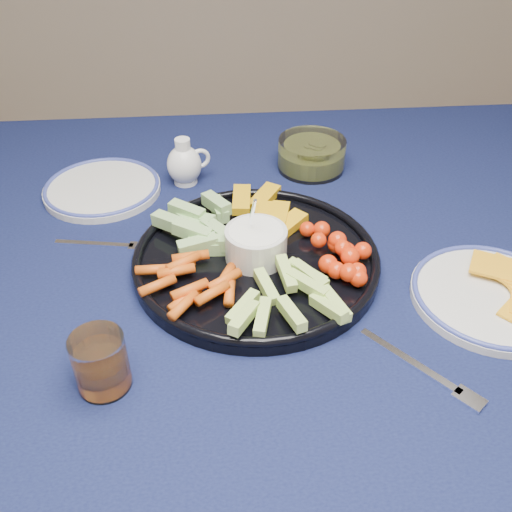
{
  "coord_description": "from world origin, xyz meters",
  "views": [
    {
      "loc": [
        -0.1,
        -0.79,
        1.33
      ],
      "look_at": [
        -0.04,
        -0.07,
        0.77
      ],
      "focal_mm": 40.0,
      "sensor_mm": 36.0,
      "label": 1
    }
  ],
  "objects": [
    {
      "name": "cheese_plate",
      "position": [
        0.3,
        -0.18,
        0.76
      ],
      "size": [
        0.24,
        0.24,
        0.03
      ],
      "color": "silver",
      "rests_on": "dining_table"
    },
    {
      "name": "dining_table",
      "position": [
        0.0,
        0.0,
        0.66
      ],
      "size": [
        1.67,
        1.07,
        0.75
      ],
      "color": "#4D2919",
      "rests_on": "ground"
    },
    {
      "name": "juice_tumbler",
      "position": [
        -0.26,
        -0.3,
        0.78
      ],
      "size": [
        0.07,
        0.07,
        0.08
      ],
      "color": "white",
      "rests_on": "dining_table"
    },
    {
      "name": "side_plate_extra",
      "position": [
        -0.32,
        0.18,
        0.76
      ],
      "size": [
        0.22,
        0.22,
        0.02
      ],
      "color": "silver",
      "rests_on": "dining_table"
    },
    {
      "name": "fork_left",
      "position": [
        -0.29,
        0.01,
        0.75
      ],
      "size": [
        0.16,
        0.04,
        0.0
      ],
      "color": "white",
      "rests_on": "dining_table"
    },
    {
      "name": "creamer_pitcher",
      "position": [
        -0.16,
        0.21,
        0.79
      ],
      "size": [
        0.09,
        0.07,
        0.09
      ],
      "color": "white",
      "rests_on": "dining_table"
    },
    {
      "name": "fork_right",
      "position": [
        0.16,
        -0.31,
        0.75
      ],
      "size": [
        0.13,
        0.15,
        0.0
      ],
      "color": "white",
      "rests_on": "dining_table"
    },
    {
      "name": "crudite_platter",
      "position": [
        -0.05,
        -0.07,
        0.77
      ],
      "size": [
        0.4,
        0.4,
        0.13
      ],
      "color": "black",
      "rests_on": "dining_table"
    },
    {
      "name": "pickle_bowl",
      "position": [
        0.09,
        0.25,
        0.78
      ],
      "size": [
        0.14,
        0.14,
        0.06
      ],
      "color": "white",
      "rests_on": "dining_table"
    }
  ]
}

